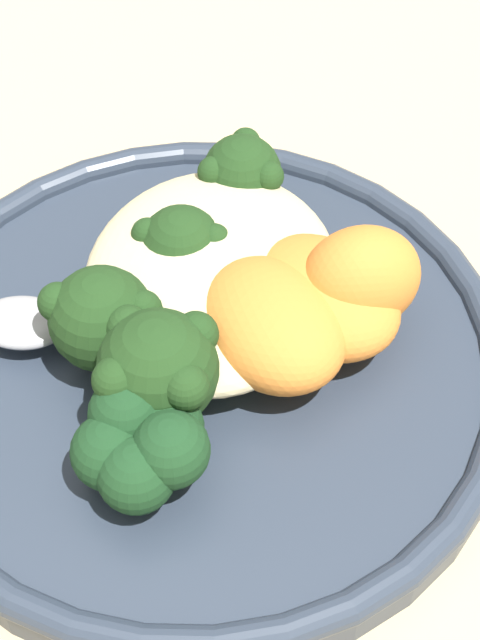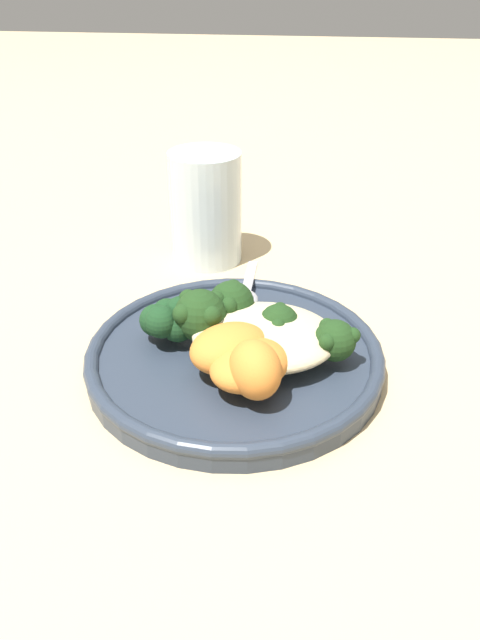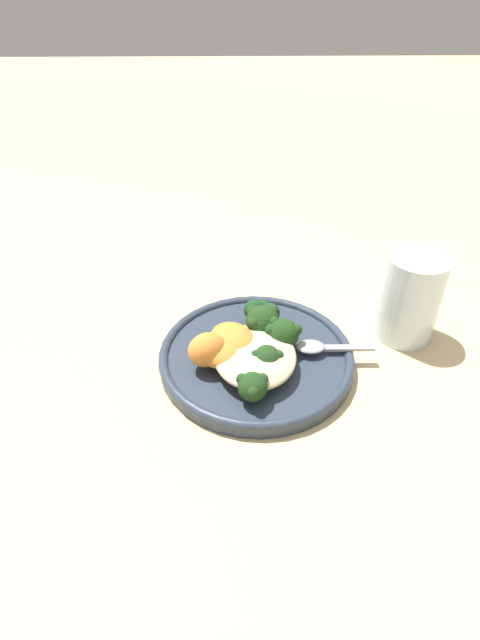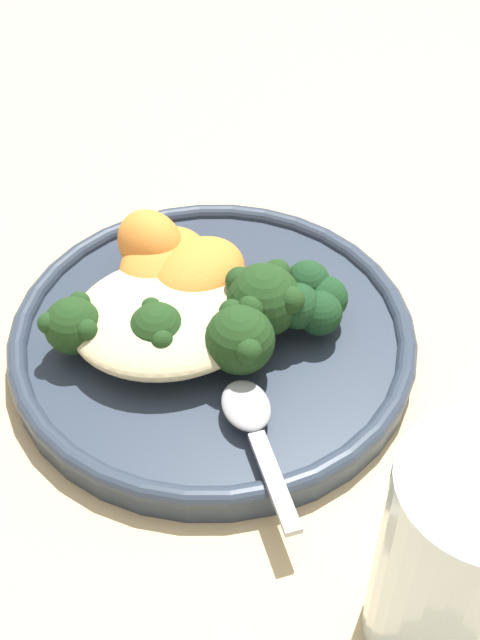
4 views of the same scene
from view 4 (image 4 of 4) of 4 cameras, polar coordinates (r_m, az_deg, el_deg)
The scene contains 13 objects.
ground_plane at distance 0.55m, azimuth -0.53°, elevation -0.25°, with size 4.00×4.00×0.00m, color #D6B784.
plate at distance 0.53m, azimuth -1.76°, elevation -1.22°, with size 0.24×0.24×0.02m.
quinoa_mound at distance 0.51m, azimuth -4.50°, elevation 0.27°, with size 0.11×0.10×0.03m, color beige.
broccoli_stalk_0 at distance 0.51m, azimuth -8.75°, elevation 0.23°, with size 0.11×0.05×0.03m.
broccoli_stalk_1 at distance 0.51m, azimuth -4.70°, elevation -0.11°, with size 0.07×0.08×0.03m.
broccoli_stalk_2 at distance 0.49m, azimuth -0.28°, elevation -0.88°, with size 0.04×0.10×0.04m.
broccoli_stalk_3 at distance 0.51m, azimuth 1.19°, elevation 1.45°, with size 0.06×0.08×0.04m.
sweet_potato_chunk_0 at distance 0.53m, azimuth -2.67°, elevation 2.91°, with size 0.06×0.05×0.03m, color orange.
sweet_potato_chunk_1 at distance 0.54m, azimuth -4.85°, elevation 3.59°, with size 0.06×0.05×0.03m, color orange.
sweet_potato_chunk_2 at distance 0.55m, azimuth -5.74°, elevation 4.86°, with size 0.05×0.04×0.04m, color orange.
kale_tuft at distance 0.52m, azimuth 4.37°, elevation 1.32°, with size 0.05×0.05×0.03m.
spoon at distance 0.47m, azimuth 0.75°, elevation -6.46°, with size 0.03×0.10×0.01m.
water_glass at distance 0.40m, azimuth 14.22°, elevation -14.76°, with size 0.07×0.07×0.12m, color silver.
Camera 4 is at (-0.11, -0.37, 0.40)m, focal length 50.00 mm.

